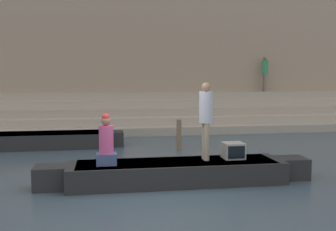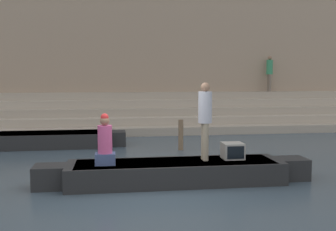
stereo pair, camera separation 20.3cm
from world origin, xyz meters
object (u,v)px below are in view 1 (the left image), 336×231
object	(u,v)px
person_standing	(206,115)
person_rowing	(106,144)
mooring_post	(179,135)
person_on_steps	(265,71)
tv_set	(233,151)
moored_boat_shore	(49,140)
rowboat_main	(177,172)

from	to	relation	value
person_standing	person_rowing	bearing A→B (deg)	168.75
mooring_post	person_on_steps	distance (m)	8.41
mooring_post	person_on_steps	xyz separation A→B (m)	(5.43, 6.04, 2.15)
person_standing	person_rowing	world-z (taller)	person_standing
person_rowing	mooring_post	distance (m)	4.63
person_standing	tv_set	distance (m)	1.06
person_standing	person_rowing	size ratio (longest dim) A/B	1.59
person_rowing	moored_boat_shore	size ratio (longest dim) A/B	0.22
mooring_post	person_on_steps	bearing A→B (deg)	48.04
rowboat_main	person_on_steps	size ratio (longest dim) A/B	3.48
person_standing	person_on_steps	world-z (taller)	person_on_steps
person_rowing	moored_boat_shore	bearing A→B (deg)	121.77
person_rowing	person_on_steps	xyz separation A→B (m)	(7.76, 10.02, 1.71)
person_rowing	mooring_post	world-z (taller)	person_rowing
tv_set	person_on_steps	world-z (taller)	person_on_steps
mooring_post	person_on_steps	size ratio (longest dim) A/B	0.56
tv_set	moored_boat_shore	world-z (taller)	tv_set
person_standing	tv_set	size ratio (longest dim) A/B	3.73
person_standing	moored_boat_shore	xyz separation A→B (m)	(-4.04, 4.98, -1.23)
person_standing	person_on_steps	distance (m)	11.38
person_standing	moored_boat_shore	size ratio (longest dim) A/B	0.35
rowboat_main	person_rowing	world-z (taller)	person_rowing
tv_set	person_on_steps	xyz separation A→B (m)	(4.91, 9.82, 1.98)
rowboat_main	moored_boat_shore	world-z (taller)	moored_boat_shore
person_rowing	mooring_post	bearing A→B (deg)	71.65
rowboat_main	person_standing	bearing A→B (deg)	6.76
person_standing	moored_boat_shore	world-z (taller)	person_standing
rowboat_main	person_on_steps	distance (m)	11.98
rowboat_main	person_standing	size ratio (longest dim) A/B	3.50
moored_boat_shore	person_rowing	bearing A→B (deg)	-66.98
person_on_steps	tv_set	bearing A→B (deg)	65.54
person_standing	moored_boat_shore	distance (m)	6.54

